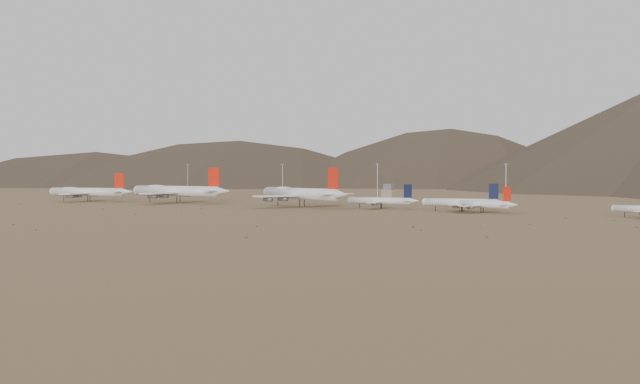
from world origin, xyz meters
The scene contains 14 objects.
ground centered at (0.00, 0.00, 0.00)m, with size 3000.00×3000.00×0.00m, color #95724D.
mountain_ridge centered at (0.00, 900.00, 150.00)m, with size 4400.00×1000.00×300.00m.
widebody_west centered at (-148.78, 21.06, 6.60)m, with size 63.39×49.84×19.13m.
widebody_centre centered at (-80.63, 32.94, 7.91)m, with size 77.31×59.28×22.95m.
widebody_east centered at (16.41, 28.30, 7.91)m, with size 73.49×58.80×22.95m.
narrowbody_a centered at (65.51, 34.74, 4.49)m, with size 41.68×30.34×13.83m.
narrowbody_b centered at (114.51, 30.22, 4.81)m, with size 44.47×32.55×14.82m.
narrowbody_c centered at (126.96, 25.54, 4.40)m, with size 39.81×29.56×13.55m.
control_tower centered at (30.00, 120.00, 5.32)m, with size 8.00×8.00×12.00m.
mast_far_west centered at (-149.75, 127.90, 14.20)m, with size 2.00×0.60×25.70m.
mast_west centered at (-64.56, 134.62, 14.20)m, with size 2.00×0.60×25.70m.
mast_centre centered at (25.46, 111.59, 14.20)m, with size 2.00×0.60×25.70m.
mast_east centered at (104.12, 140.32, 14.20)m, with size 2.00×0.60×25.70m.
desert_scrub centered at (34.06, -89.99, 0.33)m, with size 415.27×181.96×0.92m.
Camera 1 is at (259.47, -370.60, 23.38)m, focal length 45.00 mm.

